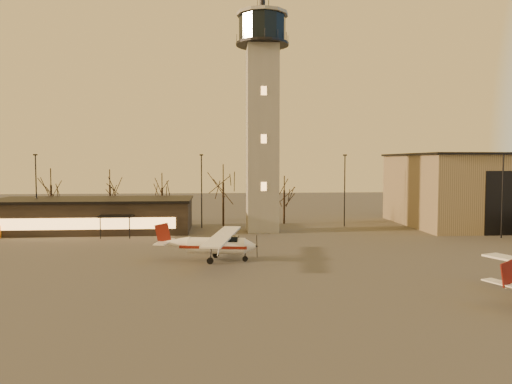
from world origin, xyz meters
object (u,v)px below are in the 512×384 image
at_px(hangar, 508,189).
at_px(terminal, 94,215).
at_px(control_tower, 262,106).
at_px(cessna_rear, 218,248).

bearing_deg(hangar, terminal, -178.03).
relative_size(control_tower, cessna_rear, 2.56).
bearing_deg(hangar, control_tower, -173.69).
bearing_deg(control_tower, hangar, 6.31).
height_order(control_tower, hangar, control_tower).
relative_size(control_tower, terminal, 1.28).
relative_size(hangar, cessna_rear, 2.41).
distance_m(control_tower, cessna_rear, 25.06).
distance_m(control_tower, terminal, 26.24).
height_order(control_tower, terminal, control_tower).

